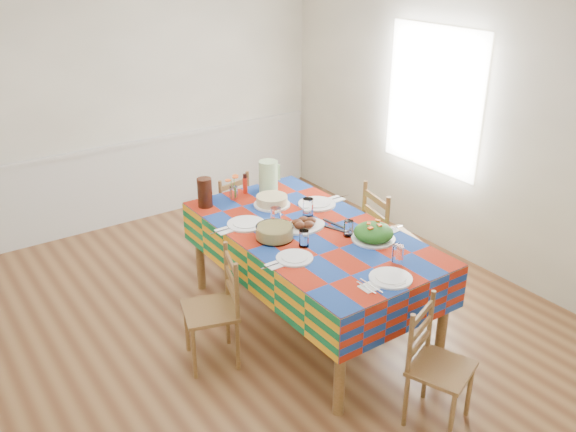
% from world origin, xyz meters
% --- Properties ---
extents(room, '(4.58, 5.08, 2.78)m').
position_xyz_m(room, '(0.00, 0.00, 1.35)').
color(room, brown).
rests_on(room, ground).
extents(wainscot, '(4.41, 0.06, 0.92)m').
position_xyz_m(wainscot, '(0.00, 2.48, 0.49)').
color(wainscot, silver).
rests_on(wainscot, room).
extents(window_right, '(0.00, 1.40, 1.40)m').
position_xyz_m(window_right, '(2.23, 0.30, 1.50)').
color(window_right, white).
rests_on(window_right, room).
extents(dining_table, '(1.17, 2.17, 0.84)m').
position_xyz_m(dining_table, '(0.32, -0.28, 0.75)').
color(dining_table, brown).
rests_on(dining_table, room).
extents(setting_near_head, '(0.48, 0.32, 0.14)m').
position_xyz_m(setting_near_head, '(0.37, -1.14, 0.87)').
color(setting_near_head, white).
rests_on(setting_near_head, dining_table).
extents(setting_left_near, '(0.49, 0.29, 0.13)m').
position_xyz_m(setting_left_near, '(-0.00, -0.54, 0.87)').
color(setting_left_near, white).
rests_on(setting_left_near, dining_table).
extents(setting_left_far, '(0.56, 0.33, 0.15)m').
position_xyz_m(setting_left_far, '(0.02, 0.05, 0.88)').
color(setting_left_far, white).
rests_on(setting_left_far, dining_table).
extents(setting_right_near, '(0.50, 0.29, 0.13)m').
position_xyz_m(setting_right_near, '(0.61, -0.60, 0.87)').
color(setting_right_near, white).
rests_on(setting_right_near, dining_table).
extents(setting_right_far, '(0.61, 0.35, 0.16)m').
position_xyz_m(setting_right_far, '(0.60, 0.04, 0.88)').
color(setting_right_far, white).
rests_on(setting_right_far, dining_table).
extents(meat_platter, '(0.36, 0.26, 0.07)m').
position_xyz_m(meat_platter, '(0.31, -0.21, 0.87)').
color(meat_platter, white).
rests_on(meat_platter, dining_table).
extents(salad_platter, '(0.34, 0.34, 0.14)m').
position_xyz_m(salad_platter, '(0.61, -0.68, 0.90)').
color(salad_platter, white).
rests_on(salad_platter, dining_table).
extents(pasta_bowl, '(0.29, 0.29, 0.10)m').
position_xyz_m(pasta_bowl, '(0.01, -0.24, 0.89)').
color(pasta_bowl, white).
rests_on(pasta_bowl, dining_table).
extents(cake, '(0.31, 0.31, 0.09)m').
position_xyz_m(cake, '(0.34, 0.31, 0.88)').
color(cake, white).
rests_on(cake, dining_table).
extents(serving_utensils, '(0.17, 0.39, 0.01)m').
position_xyz_m(serving_utensils, '(0.52, -0.37, 0.85)').
color(serving_utensils, black).
rests_on(serving_utensils, dining_table).
extents(flower_vase, '(0.15, 0.12, 0.23)m').
position_xyz_m(flower_vase, '(0.13, 0.60, 0.94)').
color(flower_vase, white).
rests_on(flower_vase, dining_table).
extents(hot_sauce, '(0.04, 0.04, 0.18)m').
position_xyz_m(hot_sauce, '(0.30, 0.67, 0.93)').
color(hot_sauce, red).
rests_on(hot_sauce, dining_table).
extents(green_pitcher, '(0.17, 0.17, 0.29)m').
position_xyz_m(green_pitcher, '(0.48, 0.58, 0.99)').
color(green_pitcher, '#B3DE9C').
rests_on(green_pitcher, dining_table).
extents(tea_pitcher, '(0.13, 0.13, 0.25)m').
position_xyz_m(tea_pitcher, '(-0.13, 0.62, 0.97)').
color(tea_pitcher, black).
rests_on(tea_pitcher, dining_table).
extents(name_card, '(0.09, 0.03, 0.02)m').
position_xyz_m(name_card, '(0.29, -1.29, 0.85)').
color(name_card, white).
rests_on(name_card, dining_table).
extents(chair_near, '(0.49, 0.47, 0.86)m').
position_xyz_m(chair_near, '(0.30, -1.66, 0.42)').
color(chair_near, brown).
rests_on(chair_near, room).
extents(chair_far, '(0.47, 0.45, 0.90)m').
position_xyz_m(chair_far, '(0.32, 1.09, 0.44)').
color(chair_far, brown).
rests_on(chair_far, room).
extents(chair_left, '(0.48, 0.49, 0.90)m').
position_xyz_m(chair_left, '(-0.56, -0.29, 0.44)').
color(chair_left, brown).
rests_on(chair_left, room).
extents(chair_right, '(0.51, 0.53, 1.01)m').
position_xyz_m(chair_right, '(1.18, -0.27, 0.50)').
color(chair_right, brown).
rests_on(chair_right, room).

